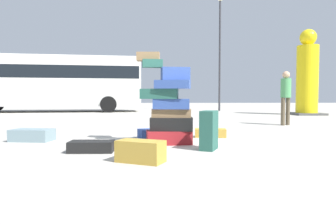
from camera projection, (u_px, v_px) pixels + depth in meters
name	position (u px, v px, depth m)	size (l,w,h in m)	color
ground_plane	(193.00, 142.00, 5.71)	(80.00, 80.00, 0.00)	#ADA89E
suitcase_tower	(169.00, 108.00, 5.42)	(1.03, 0.64, 1.67)	maroon
suitcase_slate_left_side	(32.00, 135.00, 5.79)	(0.75, 0.43, 0.23)	gray
suitcase_teal_white_trunk	(209.00, 130.00, 4.82)	(0.22, 0.39, 0.63)	#26594C
suitcase_brown_right_side	(168.00, 128.00, 6.98)	(0.65, 0.42, 0.28)	olive
suitcase_tan_foreground_far	(210.00, 133.00, 6.36)	(0.65, 0.31, 0.18)	#B28C33
suitcase_black_foreground_near	(92.00, 146.00, 4.63)	(0.67, 0.34, 0.17)	black
suitcase_tan_upright_blue	(141.00, 151.00, 3.90)	(0.60, 0.31, 0.28)	#B28C33
suitcase_navy_behind_tower	(153.00, 133.00, 6.23)	(0.58, 0.39, 0.19)	#334F99
person_bearded_onlooker	(286.00, 93.00, 9.03)	(0.31, 0.30, 1.62)	brown
yellow_dummy_statue	(307.00, 77.00, 14.35)	(1.38, 1.38, 4.06)	yellow
parked_bus	(49.00, 80.00, 17.34)	(10.63, 3.76, 3.15)	silver
lamp_post	(220.00, 37.00, 18.42)	(0.36, 0.36, 7.05)	#333338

